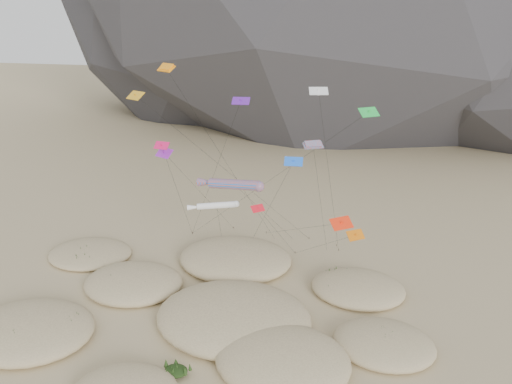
% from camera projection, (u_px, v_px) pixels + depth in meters
% --- Properties ---
extents(ground, '(500.00, 500.00, 0.00)m').
position_uv_depth(ground, '(202.00, 333.00, 52.96)').
color(ground, '#CCB789').
rests_on(ground, ground).
extents(dunes, '(50.97, 37.44, 3.58)m').
position_uv_depth(dunes, '(208.00, 306.00, 56.57)').
color(dunes, '#CCB789').
rests_on(dunes, ground).
extents(dune_grass, '(43.44, 28.12, 1.49)m').
position_uv_depth(dune_grass, '(203.00, 311.00, 55.46)').
color(dune_grass, black).
rests_on(dune_grass, ground).
extents(kite_stakes, '(22.46, 6.25, 0.30)m').
position_uv_depth(kite_stakes, '(276.00, 240.00, 74.27)').
color(kite_stakes, '#3F2D1E').
rests_on(kite_stakes, ground).
extents(rainbow_tube_kite, '(10.32, 14.36, 13.47)m').
position_uv_depth(rainbow_tube_kite, '(232.00, 184.00, 60.48)').
color(rainbow_tube_kite, '#FF531A').
rests_on(rainbow_tube_kite, ground).
extents(white_tube_kite, '(6.22, 12.17, 10.79)m').
position_uv_depth(white_tube_kite, '(214.00, 206.00, 60.06)').
color(white_tube_kite, white).
rests_on(white_tube_kite, ground).
extents(orange_parafoil, '(11.54, 14.01, 26.65)m').
position_uv_depth(orange_parafoil, '(168.00, 71.00, 56.93)').
color(orange_parafoil, orange).
rests_on(orange_parafoil, ground).
extents(multi_parafoil, '(2.35, 13.49, 19.06)m').
position_uv_depth(multi_parafoil, '(313.00, 147.00, 54.09)').
color(multi_parafoil, red).
rests_on(multi_parafoil, ground).
extents(delta_kites, '(30.32, 21.80, 23.75)m').
position_uv_depth(delta_kites, '(260.00, 152.00, 57.61)').
color(delta_kites, purple).
rests_on(delta_kites, ground).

